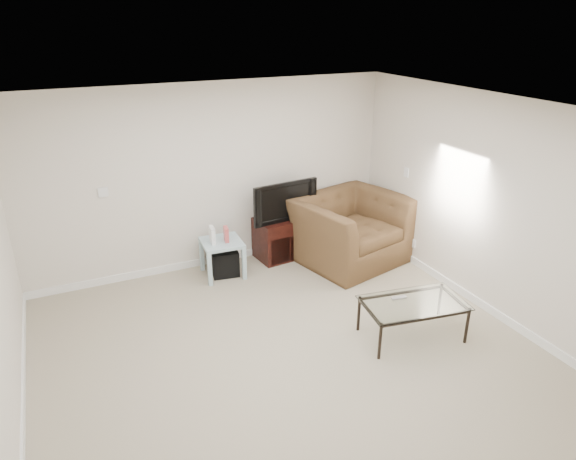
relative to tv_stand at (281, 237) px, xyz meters
name	(u,v)px	position (x,y,z in m)	size (l,w,h in m)	color
floor	(293,361)	(-0.90, -2.28, -0.30)	(5.00, 5.00, 0.00)	tan
ceiling	(295,114)	(-0.90, -2.28, 2.20)	(5.00, 5.00, 0.00)	white
wall_back	(213,178)	(-0.90, 0.22, 0.95)	(5.00, 0.02, 2.50)	silver
wall_right	(495,210)	(1.60, -2.28, 0.95)	(0.02, 5.00, 2.50)	silver
plate_back	(103,192)	(-2.30, 0.21, 0.95)	(0.12, 0.02, 0.12)	white
plate_right_switch	(406,172)	(1.59, -0.68, 0.95)	(0.02, 0.09, 0.13)	white
plate_right_outlet	(413,243)	(1.59, -0.98, 0.00)	(0.02, 0.08, 0.12)	white
tv_stand	(281,237)	(0.00, 0.00, 0.00)	(0.71, 0.49, 0.59)	black
dvd_player	(283,226)	(0.00, -0.04, 0.20)	(0.40, 0.28, 0.06)	black
television	(282,200)	(0.00, -0.03, 0.58)	(0.91, 0.18, 0.56)	black
side_table	(223,258)	(-0.95, -0.18, -0.05)	(0.52, 0.52, 0.49)	#ADCBD3
subwoofer	(225,262)	(-0.92, -0.16, -0.12)	(0.35, 0.35, 0.35)	black
game_console	(212,235)	(-1.07, -0.20, 0.31)	(0.05, 0.16, 0.23)	white
game_case	(226,234)	(-0.89, -0.21, 0.30)	(0.05, 0.14, 0.20)	#CC4C4C
recliner	(351,219)	(0.84, -0.51, 0.33)	(1.43, 0.93, 1.25)	brown
coffee_table	(412,319)	(0.45, -2.43, -0.08)	(1.09, 0.61, 0.43)	black
remote	(399,298)	(0.35, -2.30, 0.14)	(0.17, 0.05, 0.02)	#B2B2B7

